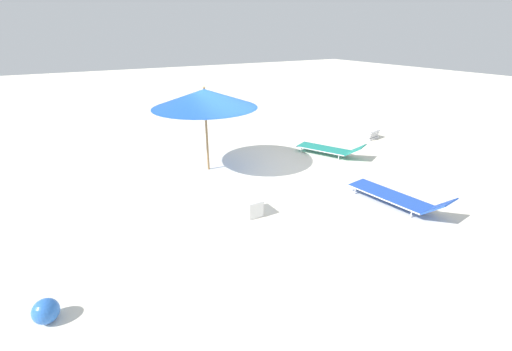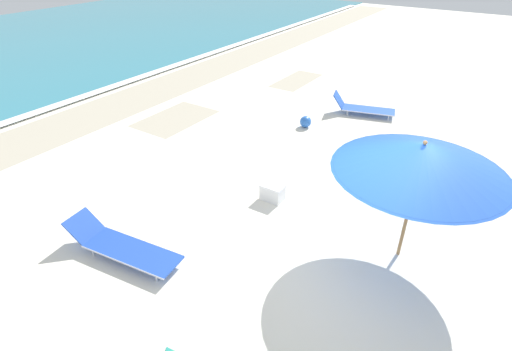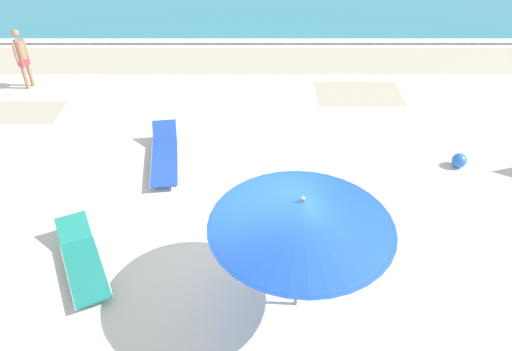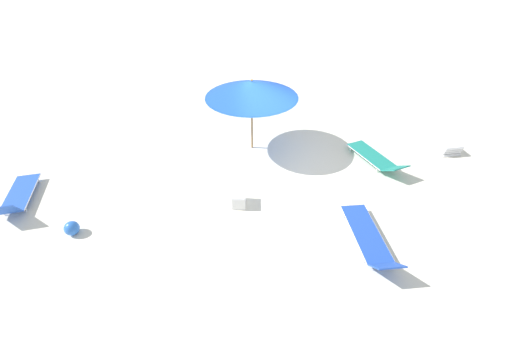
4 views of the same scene
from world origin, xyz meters
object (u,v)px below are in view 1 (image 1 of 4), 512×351
sun_lounger_under_umbrella (330,149)px  beach_ball (46,311)px  sun_lounger_near_water_left (398,197)px  cooler_box (251,206)px  lounger_stack (353,130)px  beach_umbrella (205,99)px

sun_lounger_under_umbrella → beach_ball: (7.82, 3.21, -0.04)m
sun_lounger_near_water_left → cooler_box: bearing=-31.1°
lounger_stack → beach_ball: 11.14m
cooler_box → lounger_stack: bearing=116.8°
sun_lounger_under_umbrella → beach_ball: sun_lounger_under_umbrella is taller
sun_lounger_under_umbrella → cooler_box: size_ratio=4.22×
sun_lounger_near_water_left → cooler_box: (3.02, -1.32, -0.02)m
lounger_stack → beach_ball: bearing=12.5°
cooler_box → sun_lounger_under_umbrella: bearing=115.5°
sun_lounger_under_umbrella → lounger_stack: bearing=-175.8°
beach_umbrella → beach_ball: size_ratio=8.14×
beach_umbrella → lounger_stack: 6.41m
beach_umbrella → beach_ball: (4.04, 4.02, -1.82)m
sun_lounger_under_umbrella → beach_ball: size_ratio=6.25×
beach_umbrella → sun_lounger_under_umbrella: 4.25m
beach_umbrella → sun_lounger_under_umbrella: (-3.77, 0.81, -1.79)m
lounger_stack → beach_ball: (10.16, 4.57, 0.01)m
beach_umbrella → lounger_stack: bearing=-174.9°
beach_umbrella → beach_ball: beach_umbrella is taller
beach_umbrella → beach_ball: bearing=44.8°
beach_ball → beach_umbrella: bearing=-135.2°
sun_lounger_under_umbrella → beach_umbrella: bearing=-38.0°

